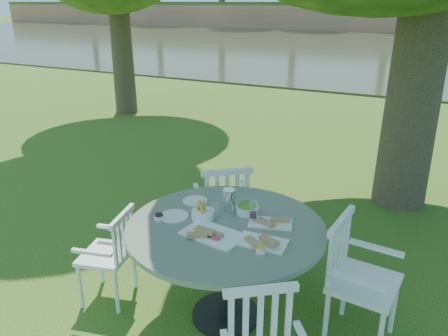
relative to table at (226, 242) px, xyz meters
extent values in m
plane|color=#22430E|center=(-0.59, 0.92, -0.72)|extent=(140.00, 140.00, 0.00)
cylinder|color=black|center=(0.00, 0.00, -0.70)|extent=(0.56, 0.56, 0.04)
cylinder|color=black|center=(0.00, 0.00, -0.28)|extent=(0.12, 0.12, 0.78)
cylinder|color=slate|center=(0.00, 0.00, 0.13)|extent=(1.54, 1.54, 0.04)
cylinder|color=white|center=(1.25, 0.44, -0.47)|extent=(0.04, 0.04, 0.49)
cylinder|color=white|center=(0.82, 0.04, -0.47)|extent=(0.04, 0.04, 0.49)
cylinder|color=white|center=(0.86, 0.48, -0.47)|extent=(0.04, 0.04, 0.49)
cube|color=white|center=(1.04, 0.24, -0.20)|extent=(0.50, 0.54, 0.04)
cube|color=white|center=(0.82, 0.26, 0.03)|extent=(0.09, 0.50, 0.50)
cylinder|color=white|center=(-0.46, 1.22, -0.47)|extent=(0.04, 0.04, 0.49)
cylinder|color=white|center=(-0.80, 0.95, -0.47)|extent=(0.04, 0.04, 0.49)
cylinder|color=white|center=(-0.22, 0.92, -0.47)|extent=(0.04, 0.04, 0.49)
cylinder|color=white|center=(-0.56, 0.65, -0.47)|extent=(0.04, 0.04, 0.49)
cube|color=white|center=(-0.51, 0.93, -0.20)|extent=(0.68, 0.67, 0.04)
cube|color=white|center=(-0.37, 0.77, 0.02)|extent=(0.42, 0.35, 0.50)
cylinder|color=white|center=(-1.25, -0.10, -0.51)|extent=(0.03, 0.03, 0.42)
cylinder|color=white|center=(-1.15, -0.46, -0.51)|extent=(0.03, 0.03, 0.42)
cylinder|color=white|center=(-0.92, -0.02, -0.51)|extent=(0.03, 0.03, 0.42)
cylinder|color=white|center=(-0.83, -0.38, -0.51)|extent=(0.03, 0.03, 0.42)
cube|color=white|center=(-1.04, -0.24, -0.28)|extent=(0.48, 0.51, 0.04)
cube|color=white|center=(-0.86, -0.19, -0.09)|extent=(0.14, 0.42, 0.43)
cube|color=white|center=(0.57, -0.66, -0.04)|extent=(0.39, 0.31, 0.46)
cube|color=white|center=(-0.01, -0.18, 0.15)|extent=(0.48, 0.33, 0.02)
cube|color=white|center=(0.35, -0.12, 0.15)|extent=(0.37, 0.24, 0.01)
cube|color=white|center=(0.30, 0.18, 0.15)|extent=(0.37, 0.27, 0.01)
cylinder|color=white|center=(-0.43, -0.06, 0.15)|extent=(0.23, 0.23, 0.01)
cylinder|color=white|center=(-0.43, 0.26, 0.15)|extent=(0.21, 0.21, 0.01)
cylinder|color=white|center=(-0.21, 0.01, 0.18)|extent=(0.18, 0.18, 0.07)
cylinder|color=white|center=(0.06, 0.26, 0.18)|extent=(0.19, 0.19, 0.06)
cylinder|color=silver|center=(-0.08, 0.21, 0.25)|extent=(0.10, 0.10, 0.20)
cylinder|color=white|center=(0.17, 0.15, 0.24)|extent=(0.07, 0.07, 0.18)
cylinder|color=white|center=(-0.15, 0.12, 0.20)|extent=(0.06, 0.06, 0.10)
cylinder|color=white|center=(-0.14, 0.03, 0.20)|extent=(0.06, 0.06, 0.10)
cylinder|color=white|center=(0.06, -0.26, 0.16)|extent=(0.07, 0.07, 0.03)
cylinder|color=white|center=(0.39, -0.24, 0.16)|extent=(0.07, 0.07, 0.03)
cylinder|color=white|center=(0.50, -0.09, 0.16)|extent=(0.06, 0.06, 0.03)
cylinder|color=white|center=(-0.52, -0.15, 0.16)|extent=(0.08, 0.08, 0.03)
cube|color=#31331E|center=(-0.59, 23.92, -0.72)|extent=(100.00, 28.00, 0.12)
cube|color=#A86E4E|center=(-0.59, 39.42, 0.38)|extent=(100.00, 3.00, 2.20)
cube|color=#22430E|center=(-0.59, 46.92, 1.63)|extent=(100.00, 18.00, 0.30)
camera|label=1|loc=(1.35, -2.66, 1.75)|focal=35.00mm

